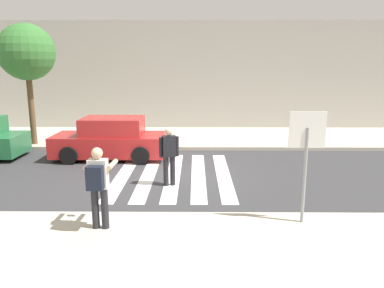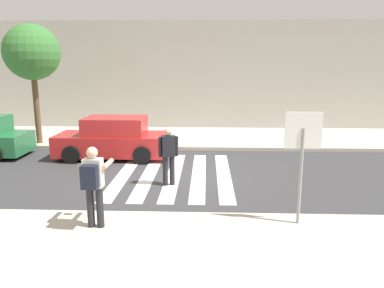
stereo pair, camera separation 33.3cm
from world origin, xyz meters
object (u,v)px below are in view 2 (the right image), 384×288
(stop_sign, at_px, (302,144))
(photographer_with_backpack, at_px, (93,180))
(pedestrian_crossing, at_px, (168,153))
(street_tree_west, at_px, (32,53))
(parked_car_red, at_px, (113,139))

(stop_sign, height_order, photographer_with_backpack, stop_sign)
(photographer_with_backpack, bearing_deg, stop_sign, 5.21)
(stop_sign, height_order, pedestrian_crossing, stop_sign)
(street_tree_west, bearing_deg, parked_car_red, -27.33)
(photographer_with_backpack, height_order, street_tree_west, street_tree_west)
(photographer_with_backpack, xyz_separation_m, parked_car_red, (-1.19, 6.39, -0.44))
(photographer_with_backpack, bearing_deg, street_tree_west, 120.50)
(stop_sign, relative_size, street_tree_west, 0.49)
(stop_sign, xyz_separation_m, parked_car_red, (-5.48, 6.00, -1.16))
(street_tree_west, bearing_deg, stop_sign, -40.75)
(parked_car_red, relative_size, street_tree_west, 0.83)
(stop_sign, relative_size, photographer_with_backpack, 1.39)
(photographer_with_backpack, height_order, parked_car_red, photographer_with_backpack)
(parked_car_red, bearing_deg, pedestrian_crossing, -52.65)
(pedestrian_crossing, bearing_deg, parked_car_red, 127.35)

